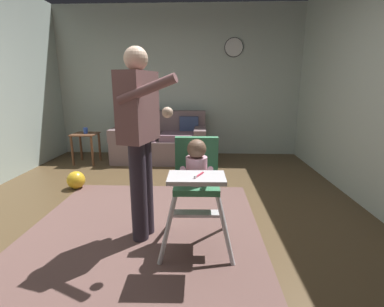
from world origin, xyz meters
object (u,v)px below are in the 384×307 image
(toy_ball, at_px, (76,180))
(side_table, at_px, (86,141))
(adult_standing, at_px, (140,136))
(high_chair, at_px, (197,174))
(couch, at_px, (161,141))
(sippy_cup, at_px, (86,131))
(wall_clock, at_px, (234,47))

(toy_ball, bearing_deg, side_table, 106.45)
(adult_standing, distance_m, side_table, 2.86)
(high_chair, distance_m, toy_ball, 2.11)
(side_table, bearing_deg, high_chair, -51.58)
(couch, bearing_deg, toy_ball, -30.46)
(couch, xyz_separation_m, high_chair, (0.71, -2.79, 0.30))
(couch, relative_size, side_table, 3.13)
(toy_ball, distance_m, side_table, 1.31)
(sippy_cup, bearing_deg, high_chair, -51.82)
(high_chair, height_order, toy_ball, high_chair)
(side_table, xyz_separation_m, wall_clock, (2.56, 0.77, 1.61))
(adult_standing, height_order, side_table, adult_standing)
(sippy_cup, distance_m, wall_clock, 3.02)
(side_table, distance_m, wall_clock, 3.12)
(high_chair, bearing_deg, couch, -167.02)
(side_table, height_order, wall_clock, wall_clock)
(couch, height_order, wall_clock, wall_clock)
(couch, relative_size, sippy_cup, 16.29)
(high_chair, relative_size, adult_standing, 0.57)
(side_table, height_order, sippy_cup, sippy_cup)
(sippy_cup, bearing_deg, wall_clock, 16.87)
(adult_standing, relative_size, toy_ball, 7.00)
(couch, xyz_separation_m, wall_clock, (1.30, 0.48, 1.66))
(couch, height_order, sippy_cup, couch)
(high_chair, relative_size, wall_clock, 2.69)
(side_table, bearing_deg, sippy_cup, 0.00)
(high_chair, distance_m, sippy_cup, 3.17)
(high_chair, xyz_separation_m, sippy_cup, (-1.96, 2.49, -0.06))
(adult_standing, bearing_deg, toy_ball, 149.49)
(toy_ball, relative_size, wall_clock, 0.67)
(toy_ball, relative_size, side_table, 0.44)
(high_chair, bearing_deg, toy_ball, -129.39)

